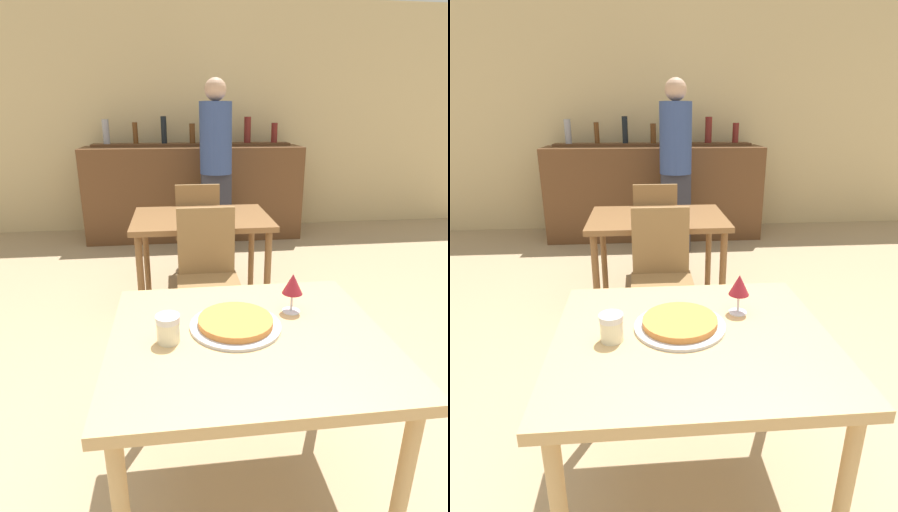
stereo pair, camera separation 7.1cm
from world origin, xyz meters
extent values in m
plane|color=tan|center=(0.00, 0.00, 0.00)|extent=(16.00, 16.00, 0.00)
cube|color=#D1B784|center=(0.00, 4.21, 1.40)|extent=(8.00, 0.05, 2.80)
cube|color=tan|center=(0.00, 0.00, 0.73)|extent=(0.97, 0.85, 0.04)
cylinder|color=tan|center=(0.43, -0.36, 0.35)|extent=(0.05, 0.05, 0.71)
cylinder|color=tan|center=(-0.43, 0.36, 0.35)|extent=(0.05, 0.05, 0.71)
cylinder|color=tan|center=(0.43, 0.36, 0.35)|extent=(0.05, 0.05, 0.71)
cube|color=brown|center=(-0.05, 1.75, 0.73)|extent=(1.03, 0.75, 0.04)
cylinder|color=brown|center=(-0.50, 1.43, 0.35)|extent=(0.05, 0.05, 0.71)
cylinder|color=brown|center=(0.41, 1.43, 0.35)|extent=(0.05, 0.05, 0.71)
cylinder|color=brown|center=(-0.50, 2.06, 0.35)|extent=(0.05, 0.05, 0.71)
cylinder|color=brown|center=(0.41, 2.06, 0.35)|extent=(0.05, 0.05, 0.71)
cube|color=brown|center=(0.00, 3.70, 0.56)|extent=(2.60, 0.56, 1.11)
cube|color=brown|center=(0.00, 3.84, 1.13)|extent=(2.39, 0.24, 0.03)
cylinder|color=#9999A3|center=(-1.02, 3.84, 1.28)|extent=(0.08, 0.08, 0.28)
cylinder|color=#5B3314|center=(-0.68, 3.84, 1.27)|extent=(0.06, 0.06, 0.24)
cylinder|color=black|center=(-0.34, 3.84, 1.30)|extent=(0.07, 0.07, 0.31)
cylinder|color=#5B3314|center=(0.00, 3.84, 1.26)|extent=(0.07, 0.07, 0.23)
cylinder|color=#1E5123|center=(0.34, 3.84, 1.29)|extent=(0.08, 0.08, 0.29)
cylinder|color=maroon|center=(0.68, 3.84, 1.30)|extent=(0.08, 0.08, 0.30)
cylinder|color=maroon|center=(1.02, 3.84, 1.26)|extent=(0.08, 0.08, 0.23)
cube|color=olive|center=(-0.05, 1.12, 0.44)|extent=(0.40, 0.40, 0.04)
cube|color=olive|center=(-0.05, 1.30, 0.69)|extent=(0.38, 0.04, 0.45)
cylinder|color=olive|center=(-0.22, 0.95, 0.21)|extent=(0.03, 0.03, 0.43)
cylinder|color=olive|center=(0.12, 0.95, 0.21)|extent=(0.03, 0.03, 0.43)
cylinder|color=olive|center=(-0.22, 1.29, 0.21)|extent=(0.03, 0.03, 0.43)
cylinder|color=olive|center=(0.12, 1.29, 0.21)|extent=(0.03, 0.03, 0.43)
cube|color=olive|center=(-0.05, 2.37, 0.44)|extent=(0.40, 0.40, 0.04)
cube|color=olive|center=(-0.05, 2.19, 0.69)|extent=(0.38, 0.04, 0.45)
cylinder|color=olive|center=(0.12, 2.54, 0.21)|extent=(0.03, 0.03, 0.43)
cylinder|color=olive|center=(-0.22, 2.54, 0.21)|extent=(0.03, 0.03, 0.43)
cylinder|color=olive|center=(0.12, 2.20, 0.21)|extent=(0.03, 0.03, 0.43)
cylinder|color=olive|center=(-0.22, 2.20, 0.21)|extent=(0.03, 0.03, 0.43)
cylinder|color=#B7B7BC|center=(-0.04, 0.06, 0.75)|extent=(0.33, 0.33, 0.01)
cylinder|color=#CC7A38|center=(-0.04, 0.06, 0.77)|extent=(0.27, 0.27, 0.02)
cylinder|color=beige|center=(-0.28, -0.01, 0.79)|extent=(0.08, 0.08, 0.08)
cylinder|color=silver|center=(-0.28, -0.01, 0.83)|extent=(0.08, 0.08, 0.02)
cube|color=#2D2D38|center=(0.21, 3.12, 0.44)|extent=(0.32, 0.18, 0.87)
cylinder|color=#33477F|center=(0.21, 3.12, 1.24)|extent=(0.34, 0.34, 0.73)
sphere|color=tan|center=(0.21, 3.12, 1.71)|extent=(0.23, 0.23, 0.23)
cylinder|color=silver|center=(0.20, 0.15, 0.75)|extent=(0.07, 0.07, 0.00)
cylinder|color=silver|center=(0.20, 0.15, 0.79)|extent=(0.01, 0.01, 0.07)
cone|color=maroon|center=(0.20, 0.15, 0.87)|extent=(0.08, 0.08, 0.08)
camera|label=1|loc=(-0.24, -1.21, 1.48)|focal=28.00mm
camera|label=2|loc=(-0.17, -1.22, 1.48)|focal=28.00mm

